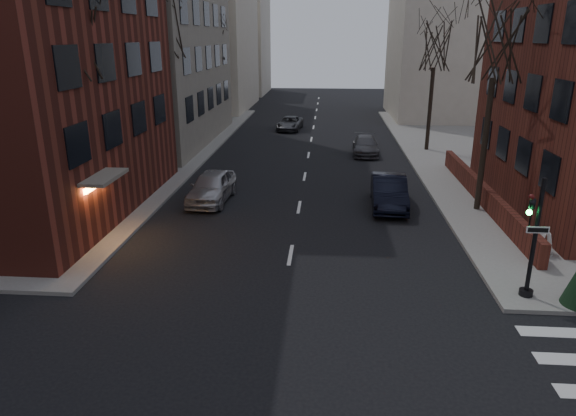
# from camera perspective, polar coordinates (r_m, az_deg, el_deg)

# --- Properties ---
(low_wall_right) EXTENTS (0.35, 16.00, 1.00)m
(low_wall_right) POSITION_cam_1_polar(r_m,az_deg,el_deg) (27.94, 20.79, 1.54)
(low_wall_right) COLOR #572219
(low_wall_right) RESTS_ON sidewalk_far_right
(building_distant_la) EXTENTS (14.00, 16.00, 18.00)m
(building_distant_la) POSITION_cam_1_polar(r_m,az_deg,el_deg) (63.81, -11.00, 18.95)
(building_distant_la) COLOR beige
(building_distant_la) RESTS_ON ground
(building_distant_ra) EXTENTS (14.00, 14.00, 16.00)m
(building_distant_ra) POSITION_cam_1_polar(r_m,az_deg,el_deg) (58.29, 18.88, 17.41)
(building_distant_ra) COLOR beige
(building_distant_ra) RESTS_ON ground
(building_distant_lb) EXTENTS (10.00, 12.00, 14.00)m
(building_distant_lb) POSITION_cam_1_polar(r_m,az_deg,el_deg) (79.98, -6.18, 17.61)
(building_distant_lb) COLOR beige
(building_distant_lb) RESTS_ON ground
(traffic_signal) EXTENTS (0.76, 0.44, 4.00)m
(traffic_signal) POSITION_cam_1_polar(r_m,az_deg,el_deg) (18.15, 25.44, -3.83)
(traffic_signal) COLOR black
(traffic_signal) RESTS_ON sidewalk_far_right
(tree_left_a) EXTENTS (4.18, 4.18, 10.26)m
(tree_left_a) POSITION_cam_1_polar(r_m,az_deg,el_deg) (23.03, -22.85, 17.74)
(tree_left_a) COLOR #2D231C
(tree_left_a) RESTS_ON sidewalk_far_left
(tree_left_b) EXTENTS (4.40, 4.40, 10.80)m
(tree_left_b) POSITION_cam_1_polar(r_m,az_deg,el_deg) (34.22, -13.58, 19.20)
(tree_left_b) COLOR #2D231C
(tree_left_b) RESTS_ON sidewalk_far_left
(tree_left_c) EXTENTS (3.96, 3.96, 9.72)m
(tree_left_c) POSITION_cam_1_polar(r_m,az_deg,el_deg) (47.77, -8.24, 18.14)
(tree_left_c) COLOR #2D231C
(tree_left_c) RESTS_ON sidewalk_far_left
(tree_right_a) EXTENTS (3.96, 3.96, 9.72)m
(tree_right_a) POSITION_cam_1_polar(r_m,az_deg,el_deg) (25.77, 22.23, 16.77)
(tree_right_a) COLOR #2D231C
(tree_right_a) RESTS_ON sidewalk_far_right
(tree_right_b) EXTENTS (3.74, 3.74, 9.18)m
(tree_right_b) POSITION_cam_1_polar(r_m,az_deg,el_deg) (39.39, 16.06, 16.93)
(tree_right_b) COLOR #2D231C
(tree_right_b) RESTS_ON sidewalk_far_right
(streetlamp_near) EXTENTS (0.36, 0.36, 6.28)m
(streetlamp_near) POSITION_cam_1_polar(r_m,az_deg,el_deg) (30.49, -14.09, 10.46)
(streetlamp_near) COLOR black
(streetlamp_near) RESTS_ON sidewalk_far_left
(streetlamp_far) EXTENTS (0.36, 0.36, 6.28)m
(streetlamp_far) POSITION_cam_1_polar(r_m,az_deg,el_deg) (49.77, -6.83, 13.84)
(streetlamp_far) COLOR black
(streetlamp_far) RESTS_ON sidewalk_far_left
(parked_sedan) EXTENTS (1.89, 4.90, 1.59)m
(parked_sedan) POSITION_cam_1_polar(r_m,az_deg,el_deg) (26.38, 11.14, 1.78)
(parked_sedan) COLOR black
(parked_sedan) RESTS_ON ground
(car_lane_silver) EXTENTS (2.15, 4.76, 1.59)m
(car_lane_silver) POSITION_cam_1_polar(r_m,az_deg,el_deg) (27.06, -8.46, 2.36)
(car_lane_silver) COLOR #A4A4AA
(car_lane_silver) RESTS_ON ground
(car_lane_gray) EXTENTS (1.91, 4.49, 1.29)m
(car_lane_gray) POSITION_cam_1_polar(r_m,az_deg,el_deg) (38.17, 8.59, 6.88)
(car_lane_gray) COLOR #444349
(car_lane_gray) RESTS_ON ground
(car_lane_far) EXTENTS (2.42, 4.54, 1.22)m
(car_lane_far) POSITION_cam_1_polar(r_m,az_deg,el_deg) (47.80, 0.20, 9.39)
(car_lane_far) COLOR #45454A
(car_lane_far) RESTS_ON ground
(sandwich_board) EXTENTS (0.48, 0.62, 0.93)m
(sandwich_board) POSITION_cam_1_polar(r_m,az_deg,el_deg) (22.43, 26.62, -3.43)
(sandwich_board) COLOR white
(sandwich_board) RESTS_ON sidewalk_far_right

